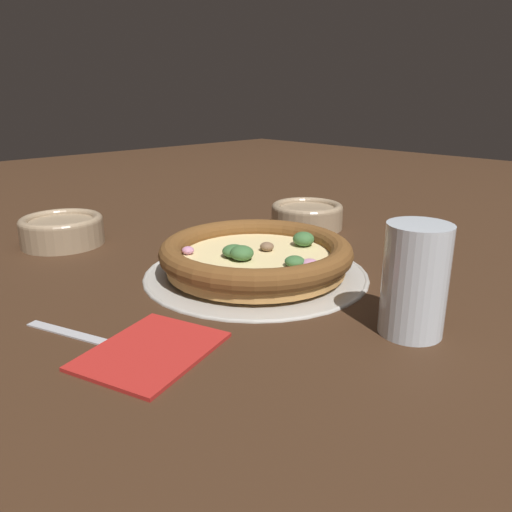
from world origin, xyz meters
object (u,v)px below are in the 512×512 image
at_px(pizza, 256,255).
at_px(drinking_cup, 415,280).
at_px(pizza_tray, 256,272).
at_px(bowl_near, 307,215).
at_px(napkin, 151,349).
at_px(fork, 102,342).
at_px(bowl_far, 62,229).

relative_size(pizza, drinking_cup, 2.24).
height_order(pizza_tray, bowl_near, bowl_near).
bearing_deg(bowl_near, pizza, -154.56).
height_order(pizza, napkin, pizza).
height_order(pizza, bowl_near, pizza).
xyz_separation_m(pizza, napkin, (-0.22, -0.08, -0.02)).
height_order(pizza_tray, fork, pizza_tray).
bearing_deg(bowl_near, napkin, -156.77).
distance_m(pizza, napkin, 0.24).
bearing_deg(fork, bowl_far, 141.42).
bearing_deg(fork, drinking_cup, 30.33).
relative_size(bowl_near, drinking_cup, 1.12).
bearing_deg(fork, bowl_near, 87.00).
relative_size(pizza, bowl_far, 1.99).
xyz_separation_m(bowl_near, bowl_far, (-0.37, 0.21, 0.00)).
bearing_deg(napkin, pizza_tray, 20.84).
relative_size(pizza, napkin, 1.68).
relative_size(bowl_far, napkin, 0.84).
bearing_deg(fork, napkin, 6.62).
bearing_deg(pizza_tray, bowl_far, 111.36).
bearing_deg(pizza, bowl_far, 111.35).
relative_size(napkin, fork, 0.93).
distance_m(bowl_near, napkin, 0.51).
height_order(napkin, fork, napkin).
distance_m(drinking_cup, napkin, 0.27).
bearing_deg(napkin, fork, 116.61).
bearing_deg(drinking_cup, fork, 140.33).
distance_m(pizza, fork, 0.25).
bearing_deg(pizza_tray, napkin, -159.16).
relative_size(pizza_tray, fork, 1.83).
xyz_separation_m(bowl_near, drinking_cup, (-0.25, -0.35, 0.03)).
distance_m(bowl_near, fork, 0.52).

